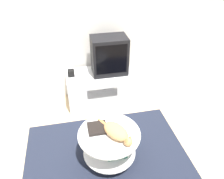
{
  "coord_description": "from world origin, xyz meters",
  "views": [
    {
      "loc": [
        -0.3,
        -1.7,
        2.21
      ],
      "look_at": [
        0.18,
        0.53,
        0.64
      ],
      "focal_mm": 35.0,
      "sensor_mm": 36.0,
      "label": 1
    }
  ],
  "objects_px": {
    "cat": "(117,132)",
    "tv": "(109,55)",
    "dvd_box": "(97,128)",
    "speaker": "(71,73)"
  },
  "relations": [
    {
      "from": "tv",
      "to": "dvd_box",
      "type": "bearing_deg",
      "value": -108.27
    },
    {
      "from": "tv",
      "to": "speaker",
      "type": "relative_size",
      "value": 5.86
    },
    {
      "from": "cat",
      "to": "dvd_box",
      "type": "bearing_deg",
      "value": -156.02
    },
    {
      "from": "tv",
      "to": "cat",
      "type": "xyz_separation_m",
      "value": [
        -0.17,
        -1.21,
        -0.31
      ]
    },
    {
      "from": "speaker",
      "to": "dvd_box",
      "type": "distance_m",
      "value": 1.11
    },
    {
      "from": "speaker",
      "to": "cat",
      "type": "xyz_separation_m",
      "value": [
        0.41,
        -1.22,
        -0.08
      ]
    },
    {
      "from": "tv",
      "to": "speaker",
      "type": "height_order",
      "value": "tv"
    },
    {
      "from": "cat",
      "to": "tv",
      "type": "bearing_deg",
      "value": 142.31
    },
    {
      "from": "tv",
      "to": "dvd_box",
      "type": "xyz_separation_m",
      "value": [
        -0.35,
        -1.07,
        -0.35
      ]
    },
    {
      "from": "cat",
      "to": "speaker",
      "type": "bearing_deg",
      "value": 168.61
    }
  ]
}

